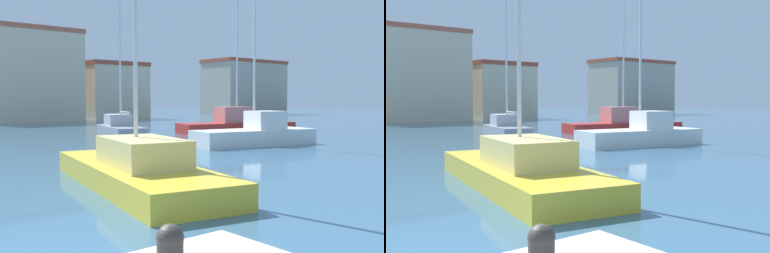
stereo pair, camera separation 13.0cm
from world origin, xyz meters
TOP-DOWN VIEW (x-y plane):
  - water at (15.00, 20.00)m, footprint 160.00×160.00m
  - sailboat_red_inner_mooring at (22.25, 19.65)m, footprint 9.22×4.51m
  - sailboat_white_distant_north at (16.51, 12.25)m, footprint 7.10×3.47m
  - sailboat_grey_behind_lamppost at (12.95, 20.47)m, footprint 3.11×5.70m
  - sailboat_yellow_center_channel at (5.23, 6.20)m, footprint 4.10×8.56m
  - yacht_club at (15.93, 45.57)m, footprint 11.52×5.39m
  - waterfront_apartments at (26.71, 46.87)m, footprint 7.72×7.36m
  - harbor_office at (51.21, 47.35)m, footprint 12.98×7.00m

SIDE VIEW (x-z plane):
  - water at x=15.00m, z-range 0.00..0.00m
  - sailboat_yellow_center_channel at x=5.23m, z-range -4.20..5.24m
  - sailboat_grey_behind_lamppost at x=12.95m, z-range -3.69..4.84m
  - sailboat_white_distant_north at x=16.51m, z-range -3.64..4.86m
  - sailboat_red_inner_mooring at x=22.25m, z-range -4.80..6.05m
  - waterfront_apartments at x=26.71m, z-range 0.01..6.97m
  - harbor_office at x=51.21m, z-range 0.01..8.50m
  - yacht_club at x=15.93m, z-range 0.01..10.19m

